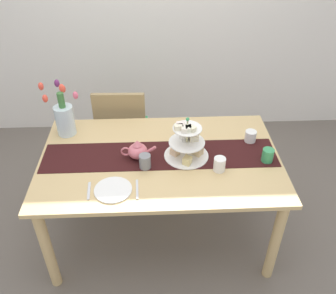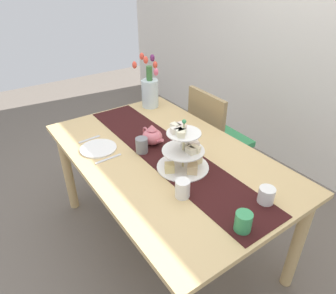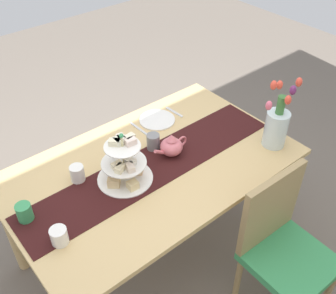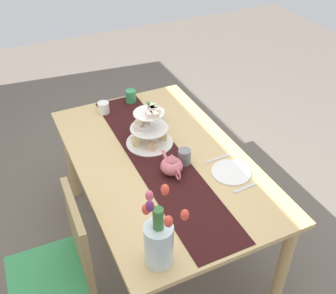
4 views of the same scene
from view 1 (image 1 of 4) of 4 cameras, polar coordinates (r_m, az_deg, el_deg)
The scene contains 15 objects.
ground_plane at distance 2.98m, azimuth -1.06°, elevation -12.94°, with size 8.00×8.00×0.00m, color #6B6056.
room_wall_rear at distance 3.66m, azimuth -2.10°, elevation 21.24°, with size 6.00×0.08×2.60m, color silver.
dining_table at distance 2.53m, azimuth -1.23°, elevation -3.34°, with size 1.62×0.99×0.75m.
chair_left at distance 3.21m, azimuth -7.12°, elevation 2.84°, with size 0.43×0.43×0.91m.
table_runner at distance 2.47m, azimuth -1.27°, elevation -1.30°, with size 1.58×0.31×0.00m, color black.
tiered_cake_stand at distance 2.41m, azimuth 3.00°, elevation 0.54°, with size 0.30×0.30×0.30m.
teapot at distance 2.43m, azimuth -4.79°, elevation -0.55°, with size 0.24×0.13×0.14m.
tulip_vase at distance 2.72m, azimuth -15.93°, elevation 4.59°, with size 0.26×0.17×0.42m.
cream_jug at distance 2.65m, azimuth 12.77°, elevation 1.63°, with size 0.08×0.08×0.09m, color white.
dinner_plate_left at distance 2.24m, azimuth -8.59°, elevation -6.63°, with size 0.23×0.23×0.01m, color white.
fork_left at distance 2.26m, azimuth -12.27°, elevation -6.70°, with size 0.02×0.15×0.01m, color silver.
knife_left at distance 2.22m, azimuth -4.85°, elevation -6.60°, with size 0.01×0.17×0.01m, color silver.
mug_grey at distance 2.35m, azimuth -3.62°, elevation -2.25°, with size 0.08×0.08×0.10m, color slate.
mug_white_text at distance 2.35m, azimuth 8.06°, elevation -2.70°, with size 0.08×0.08×0.10m, color white.
mug_orange at distance 2.49m, azimuth 15.33°, elevation -1.28°, with size 0.08×0.08×0.10m, color #389356.
Camera 1 is at (-0.03, -1.93, 2.27)m, focal length 38.97 mm.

